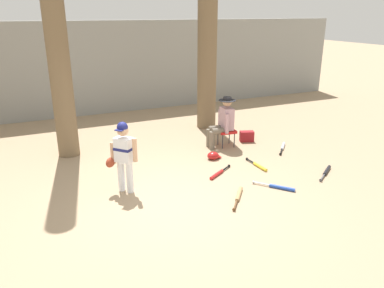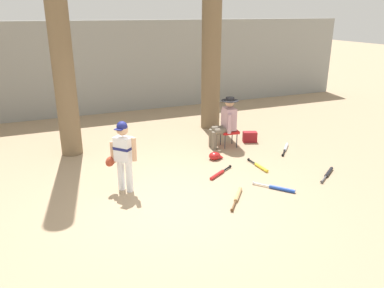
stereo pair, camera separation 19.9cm
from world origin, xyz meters
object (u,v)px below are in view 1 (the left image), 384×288
object	(u,v)px
folding_stool	(226,132)
bat_aluminum_silver	(283,147)
bat_blue_youth	(279,187)
young_ballplayer	(123,153)
bat_yellow_trainer	(259,166)
tree_behind_spectator	(207,60)
seated_spectator	(223,121)
tree_near_player	(54,23)
bat_wood_tan	(239,196)
batting_helmet_red	(213,156)
handbag_beside_stool	(247,136)
bat_black_composite	(326,172)
bat_red_barrel	(218,173)

from	to	relation	value
folding_stool	bat_aluminum_silver	bearing A→B (deg)	-31.95
folding_stool	bat_blue_youth	world-z (taller)	folding_stool
young_ballplayer	bat_yellow_trainer	world-z (taller)	young_ballplayer
tree_behind_spectator	seated_spectator	world-z (taller)	tree_behind_spectator
tree_near_player	bat_wood_tan	world-z (taller)	tree_near_player
batting_helmet_red	handbag_beside_stool	bearing A→B (deg)	28.60
bat_wood_tan	bat_black_composite	bearing A→B (deg)	4.60
seated_spectator	bat_red_barrel	bearing A→B (deg)	-121.36
seated_spectator	handbag_beside_stool	size ratio (longest dim) A/B	3.53
folding_stool	seated_spectator	world-z (taller)	seated_spectator
bat_black_composite	bat_wood_tan	distance (m)	2.16
tree_near_player	bat_wood_tan	bearing A→B (deg)	-54.63
bat_yellow_trainer	seated_spectator	bearing A→B (deg)	92.83
folding_stool	batting_helmet_red	distance (m)	0.97
tree_near_player	seated_spectator	size ratio (longest dim) A/B	5.39
bat_black_composite	bat_yellow_trainer	distance (m)	1.35
folding_stool	tree_near_player	bearing A→B (deg)	164.61
bat_red_barrel	bat_yellow_trainer	bearing A→B (deg)	0.20
bat_black_composite	bat_yellow_trainer	xyz separation A→B (m)	(-1.07, 0.82, 0.00)
tree_near_player	tree_behind_spectator	size ratio (longest dim) A/B	1.49
young_ballplayer	bat_red_barrel	size ratio (longest dim) A/B	1.94
tree_near_player	bat_yellow_trainer	distance (m)	5.09
bat_blue_youth	bat_red_barrel	bearing A→B (deg)	125.87
bat_black_composite	bat_aluminum_silver	size ratio (longest dim) A/B	1.07
folding_stool	seated_spectator	bearing A→B (deg)	173.47
tree_behind_spectator	folding_stool	size ratio (longest dim) A/B	9.84
young_ballplayer	bat_aluminum_silver	world-z (taller)	young_ballplayer
young_ballplayer	bat_yellow_trainer	size ratio (longest dim) A/B	1.84
tree_behind_spectator	bat_yellow_trainer	size ratio (longest dim) A/B	6.13
tree_near_player	batting_helmet_red	size ratio (longest dim) A/B	21.00
young_ballplayer	folding_stool	world-z (taller)	young_ballplayer
bat_black_composite	bat_yellow_trainer	bearing A→B (deg)	142.65
young_ballplayer	batting_helmet_red	world-z (taller)	young_ballplayer
handbag_beside_stool	tree_behind_spectator	bearing A→B (deg)	103.03
tree_behind_spectator	tree_near_player	bearing A→B (deg)	-170.14
bat_yellow_trainer	bat_red_barrel	size ratio (longest dim) A/B	1.05
tree_near_player	batting_helmet_red	distance (m)	4.28
bat_wood_tan	bat_aluminum_silver	bearing A→B (deg)	37.29
bat_aluminum_silver	batting_helmet_red	xyz separation A→B (m)	(-1.82, 0.08, 0.04)
bat_black_composite	seated_spectator	bearing A→B (deg)	116.77
folding_stool	seated_spectator	xyz separation A→B (m)	(-0.10, 0.01, 0.28)
bat_aluminum_silver	seated_spectator	bearing A→B (deg)	149.74
tree_behind_spectator	bat_blue_youth	size ratio (longest dim) A/B	6.69
bat_blue_youth	young_ballplayer	bearing A→B (deg)	157.58
tree_behind_spectator	seated_spectator	bearing A→B (deg)	-103.18
tree_behind_spectator	young_ballplayer	bearing A→B (deg)	-136.19
bat_yellow_trainer	bat_aluminum_silver	xyz separation A→B (m)	(1.17, 0.72, -0.00)
tree_near_player	bat_wood_tan	xyz separation A→B (m)	(2.41, -3.40, -2.82)
young_ballplayer	bat_black_composite	xyz separation A→B (m)	(3.89, -0.88, -0.71)
folding_stool	handbag_beside_stool	size ratio (longest dim) A/B	1.30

